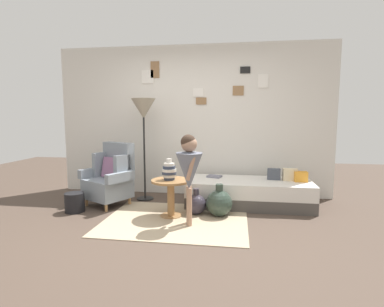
% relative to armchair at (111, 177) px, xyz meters
% --- Properties ---
extents(ground_plane, '(12.00, 12.00, 0.00)m').
position_rel_armchair_xyz_m(ground_plane, '(1.16, -1.08, -0.44)').
color(ground_plane, '#4C3D33').
extents(gallery_wall, '(4.80, 0.12, 2.60)m').
position_rel_armchair_xyz_m(gallery_wall, '(1.16, 0.87, 0.86)').
color(gallery_wall, silver).
rests_on(gallery_wall, ground).
extents(rug, '(1.89, 1.48, 0.01)m').
position_rel_armchair_xyz_m(rug, '(1.16, -0.59, -0.43)').
color(rug, tan).
rests_on(rug, ground).
extents(armchair, '(0.90, 0.82, 0.97)m').
position_rel_armchair_xyz_m(armchair, '(0.00, 0.00, 0.00)').
color(armchair, tan).
rests_on(armchair, ground).
extents(daybed, '(1.90, 0.80, 0.40)m').
position_rel_armchair_xyz_m(daybed, '(2.14, 0.26, -0.24)').
color(daybed, '#4C4742').
rests_on(daybed, ground).
extents(pillow_head, '(0.19, 0.12, 0.16)m').
position_rel_armchair_xyz_m(pillow_head, '(2.91, 0.27, 0.04)').
color(pillow_head, orange).
rests_on(pillow_head, daybed).
extents(pillow_mid, '(0.21, 0.12, 0.19)m').
position_rel_armchair_xyz_m(pillow_mid, '(2.77, 0.34, 0.05)').
color(pillow_mid, beige).
rests_on(pillow_mid, daybed).
extents(pillow_back, '(0.21, 0.14, 0.17)m').
position_rel_armchair_xyz_m(pillow_back, '(2.53, 0.38, 0.05)').
color(pillow_back, '#474C56').
rests_on(pillow_back, daybed).
extents(side_table, '(0.54, 0.54, 0.52)m').
position_rel_armchair_xyz_m(side_table, '(1.06, -0.44, -0.07)').
color(side_table, '#9E7042').
rests_on(side_table, ground).
extents(vase_striped, '(0.20, 0.20, 0.29)m').
position_rel_armchair_xyz_m(vase_striped, '(1.04, -0.45, 0.20)').
color(vase_striped, '#2D384C').
rests_on(vase_striped, side_table).
extents(floor_lamp, '(0.40, 0.40, 1.67)m').
position_rel_armchair_xyz_m(floor_lamp, '(0.44, 0.36, 1.01)').
color(floor_lamp, black).
rests_on(floor_lamp, ground).
extents(person_child, '(0.34, 0.34, 1.16)m').
position_rel_armchair_xyz_m(person_child, '(1.36, -0.73, 0.31)').
color(person_child, '#A37A60').
rests_on(person_child, ground).
extents(book_on_daybed, '(0.26, 0.22, 0.03)m').
position_rel_armchair_xyz_m(book_on_daybed, '(1.59, 0.41, -0.02)').
color(book_on_daybed, slate).
rests_on(book_on_daybed, daybed).
extents(demijohn_near, '(0.29, 0.29, 0.37)m').
position_rel_armchair_xyz_m(demijohn_near, '(1.39, -0.29, -0.29)').
color(demijohn_near, '#332D38').
rests_on(demijohn_near, ground).
extents(demijohn_far, '(0.37, 0.37, 0.45)m').
position_rel_armchair_xyz_m(demijohn_far, '(1.72, -0.32, -0.25)').
color(demijohn_far, '#2D3D33').
rests_on(demijohn_far, ground).
extents(magazine_basket, '(0.28, 0.28, 0.28)m').
position_rel_armchair_xyz_m(magazine_basket, '(-0.37, -0.44, -0.30)').
color(magazine_basket, black).
rests_on(magazine_basket, ground).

